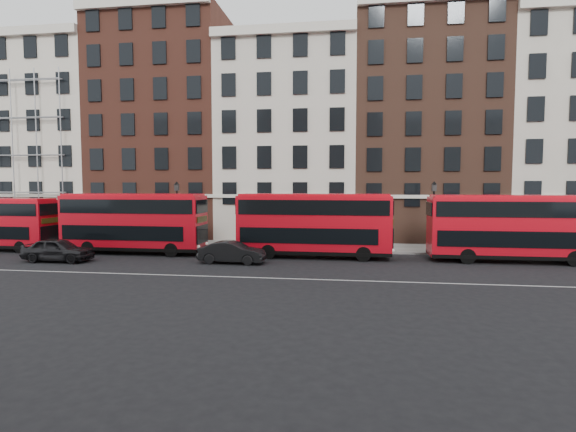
# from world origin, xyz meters

# --- Properties ---
(ground) EXTENTS (120.00, 120.00, 0.00)m
(ground) POSITION_xyz_m (0.00, 0.00, 0.00)
(ground) COLOR black
(ground) RESTS_ON ground
(pavement) EXTENTS (80.00, 5.00, 0.15)m
(pavement) POSITION_xyz_m (0.00, 10.50, 0.07)
(pavement) COLOR gray
(pavement) RESTS_ON ground
(kerb) EXTENTS (80.00, 0.30, 0.16)m
(kerb) POSITION_xyz_m (0.00, 8.00, 0.08)
(kerb) COLOR gray
(kerb) RESTS_ON ground
(road_centre_line) EXTENTS (70.00, 0.12, 0.01)m
(road_centre_line) POSITION_xyz_m (0.00, -2.00, 0.01)
(road_centre_line) COLOR white
(road_centre_line) RESTS_ON ground
(building_terrace) EXTENTS (64.00, 11.95, 22.00)m
(building_terrace) POSITION_xyz_m (-0.31, 17.88, 10.24)
(building_terrace) COLOR beige
(building_terrace) RESTS_ON ground
(bus_b) EXTENTS (10.85, 2.79, 4.54)m
(bus_b) POSITION_xyz_m (-10.23, 5.43, 2.44)
(bus_b) COLOR red
(bus_b) RESTS_ON ground
(bus_c) EXTENTS (10.93, 2.83, 4.57)m
(bus_c) POSITION_xyz_m (3.43, 5.43, 2.45)
(bus_c) COLOR red
(bus_c) RESTS_ON ground
(bus_d) EXTENTS (10.79, 2.65, 4.52)m
(bus_d) POSITION_xyz_m (16.74, 5.43, 2.43)
(bus_d) COLOR red
(bus_d) RESTS_ON ground
(car_rear) EXTENTS (4.71, 1.91, 1.60)m
(car_rear) POSITION_xyz_m (-13.62, 1.33, 0.80)
(car_rear) COLOR black
(car_rear) RESTS_ON ground
(car_front) EXTENTS (4.49, 1.72, 1.46)m
(car_front) POSITION_xyz_m (-1.72, 2.38, 0.73)
(car_front) COLOR black
(car_front) RESTS_ON ground
(lamp_post_left) EXTENTS (0.44, 0.44, 5.33)m
(lamp_post_left) POSITION_xyz_m (-8.01, 8.54, 3.08)
(lamp_post_left) COLOR black
(lamp_post_left) RESTS_ON pavement
(lamp_post_right) EXTENTS (0.44, 0.44, 5.33)m
(lamp_post_right) POSITION_xyz_m (12.19, 8.31, 3.08)
(lamp_post_right) COLOR black
(lamp_post_right) RESTS_ON pavement
(iron_railings) EXTENTS (6.60, 0.06, 1.00)m
(iron_railings) POSITION_xyz_m (0.00, 12.70, 0.65)
(iron_railings) COLOR black
(iron_railings) RESTS_ON pavement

